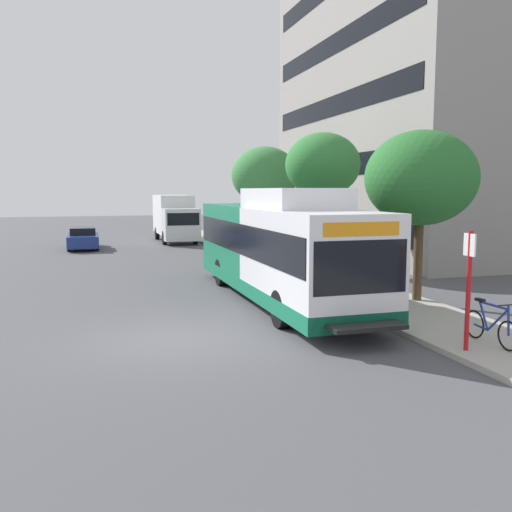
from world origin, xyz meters
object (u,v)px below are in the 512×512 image
Objects in this scene: transit_bus at (278,249)px; bus_stop_sign_pole at (469,282)px; street_tree_mid_block at (323,165)px; street_tree_near_stop at (421,178)px; bicycle_parked at (491,326)px; street_tree_far_block at (265,176)px; box_truck_background at (175,217)px; parked_car_far_lane at (83,238)px.

bus_stop_sign_pole is (1.85, -7.07, -0.05)m from transit_bus.
street_tree_mid_block is at bearing 54.30° from transit_bus.
street_tree_near_stop is (2.14, 5.15, 2.30)m from bus_stop_sign_pole.
street_tree_mid_block is at bearing 84.07° from bicycle_parked.
bicycle_parked is 0.30× the size of street_tree_far_block.
street_tree_near_stop reaches higher than bicycle_parked.
box_truck_background is (-2.71, 28.87, 1.18)m from bicycle_parked.
street_tree_near_stop is 1.18× the size of parked_car_far_lane.
transit_bus is at bearing 154.34° from street_tree_near_stop.
street_tree_mid_block is at bearing 90.13° from street_tree_near_stop.
transit_bus is at bearing -125.70° from street_tree_mid_block.
street_tree_far_block is 0.85× the size of box_truck_background.
parked_car_far_lane is (-8.91, 25.53, 0.10)m from bicycle_parked.
street_tree_far_block reaches higher than parked_car_far_lane.
street_tree_far_block is at bearing 90.08° from street_tree_near_stop.
parked_car_far_lane is (-6.22, 18.69, -1.04)m from transit_bus.
street_tree_near_stop is 24.39m from box_truck_background.
transit_bus is 2.31× the size of street_tree_near_stop.
street_tree_mid_block reaches higher than box_truck_background.
transit_bus is 4.71× the size of bus_stop_sign_pole.
bus_stop_sign_pole is 1.48× the size of bicycle_parked.
transit_bus reaches higher than box_truck_background.
bus_stop_sign_pole is at bearing -95.81° from street_tree_far_block.
bus_stop_sign_pole is 0.44× the size of street_tree_mid_block.
box_truck_background is at bearing 99.51° from street_tree_near_stop.
bicycle_parked is 0.39× the size of parked_car_far_lane.
street_tree_mid_block is at bearing -89.98° from street_tree_far_block.
transit_bus is 7.43m from street_tree_mid_block.
bicycle_parked is 27.04m from parked_car_far_lane.
street_tree_far_block reaches higher than bus_stop_sign_pole.
box_truck_background is at bearing 28.35° from parked_car_far_lane.
transit_bus is at bearing -71.59° from parked_car_far_lane.
bus_stop_sign_pole is 29.17m from box_truck_background.
parked_car_far_lane is at bearing 109.24° from bicycle_parked.
box_truck_background is at bearing 93.68° from bus_stop_sign_pole.
street_tree_far_block is at bearing 90.02° from street_tree_mid_block.
transit_bus reaches higher than bicycle_parked.
street_tree_far_block is (1.28, 20.57, 3.88)m from bicycle_parked.
street_tree_mid_block is 0.85× the size of box_truck_background.
street_tree_mid_block is 1.00× the size of street_tree_far_block.
street_tree_far_block is 1.32× the size of parked_car_far_lane.
bicycle_parked is 20.97m from street_tree_far_block.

